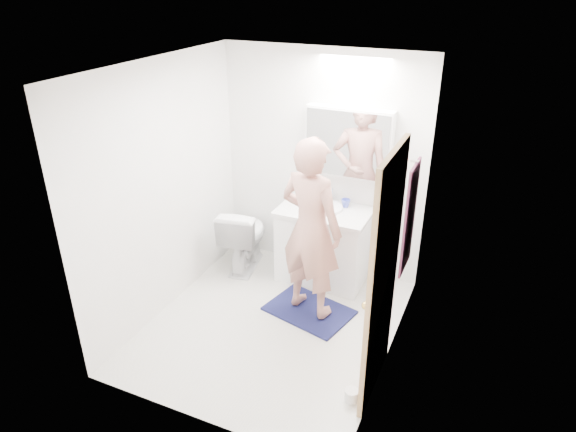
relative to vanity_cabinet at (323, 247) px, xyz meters
The scene contains 23 objects.
floor 1.05m from the vanity_cabinet, 98.32° to the right, with size 2.50×2.50×0.00m, color silver.
ceiling 2.23m from the vanity_cabinet, 98.32° to the right, with size 2.50×2.50×0.00m, color white.
wall_back 0.87m from the vanity_cabinet, 116.34° to the left, with size 2.50×2.50×0.00m, color white.
wall_front 2.36m from the vanity_cabinet, 93.65° to the right, with size 2.50×2.50×0.00m, color white.
wall_left 1.77m from the vanity_cabinet, 142.13° to the right, with size 2.50×2.50×0.00m, color white.
wall_right 1.58m from the vanity_cabinet, 45.18° to the right, with size 2.50×2.50×0.00m, color white.
vanity_cabinet is the anchor object (origin of this frame).
countertop 0.41m from the vanity_cabinet, 90.00° to the right, with size 0.95×0.58×0.04m, color white.
sink_basin 0.45m from the vanity_cabinet, 90.00° to the left, with size 0.36×0.36×0.03m, color white.
faucet 0.56m from the vanity_cabinet, 90.00° to the left, with size 0.02×0.02×0.16m, color #B8B8BC.
medicine_cabinet 1.14m from the vanity_cabinet, 52.89° to the left, with size 0.88×0.14×0.70m, color white.
mirror_panel 1.13m from the vanity_cabinet, 40.14° to the left, with size 0.84×0.01×0.66m, color silver.
toilet 0.90m from the vanity_cabinet, behind, with size 0.42×0.74×0.75m, color white.
bath_rug 0.74m from the vanity_cabinet, 80.97° to the right, with size 0.80×0.55×0.02m, color #161745.
person 0.83m from the vanity_cabinet, 80.97° to the right, with size 0.64×0.42×1.75m, color tan.
door 1.73m from the vanity_cabinet, 54.47° to the right, with size 0.04×0.80×2.00m, color tan.
door_knob 1.93m from the vanity_cabinet, 60.90° to the right, with size 0.06×0.06×0.06m, color gold.
towel 1.25m from the vanity_cabinet, 23.89° to the right, with size 0.02×0.42×1.00m, color #13203C.
towel_hook 1.59m from the vanity_cabinet, 24.19° to the right, with size 0.02×0.02×0.07m, color silver.
soap_bottle_a 0.64m from the vanity_cabinet, 153.06° to the left, with size 0.09×0.09×0.24m, color #D1CE87.
soap_bottle_b 0.56m from the vanity_cabinet, 124.92° to the left, with size 0.08×0.08×0.18m, color #5D8EC7.
toothbrush_cup 0.53m from the vanity_cabinet, 42.15° to the left, with size 0.09×0.09×0.09m, color #4454CE.
toilet_paper_roll 1.81m from the vanity_cabinet, 62.10° to the right, with size 0.11×0.11×0.10m, color white.
Camera 1 is at (1.73, -3.55, 3.06)m, focal length 31.97 mm.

